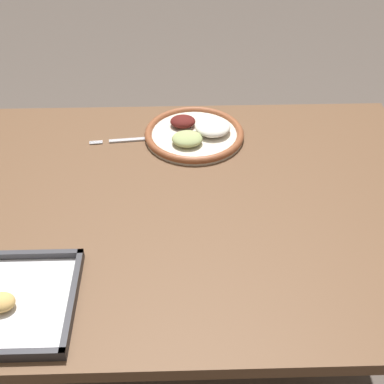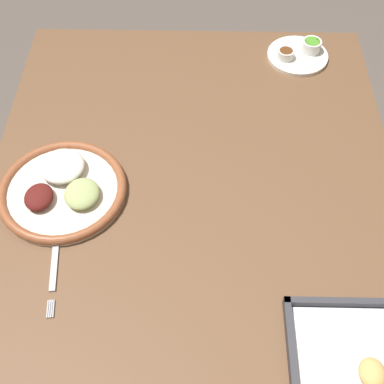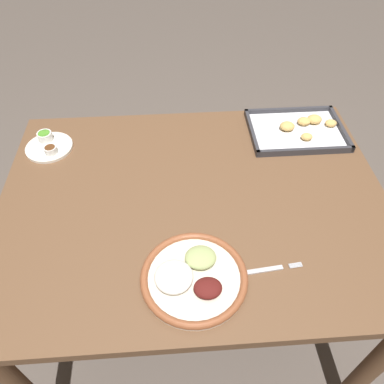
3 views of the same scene
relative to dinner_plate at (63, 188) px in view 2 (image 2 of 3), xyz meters
The scene contains 5 objects.
ground_plane 0.83m from the dinner_plate, 85.14° to the left, with size 8.00×8.00×0.00m, color #564C44.
dining_table 0.30m from the dinner_plate, 85.14° to the left, with size 1.18×0.89×0.77m.
dinner_plate is the anchor object (origin of this frame).
fork 0.17m from the dinner_plate, ahead, with size 0.21×0.03×0.00m.
saucer_plate 0.71m from the dinner_plate, 130.11° to the left, with size 0.16×0.16×0.04m.
Camera 2 is at (0.66, 0.01, 1.68)m, focal length 50.00 mm.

